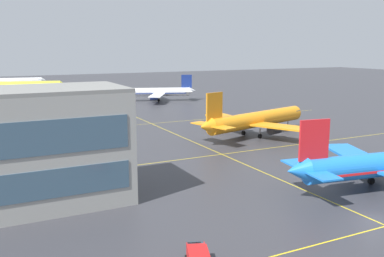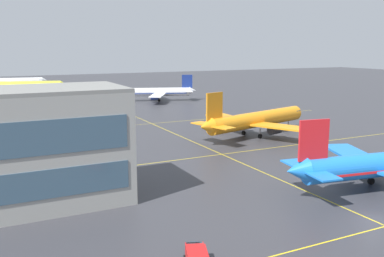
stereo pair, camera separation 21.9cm
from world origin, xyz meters
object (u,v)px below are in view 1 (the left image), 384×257
(airliner_far_left_stand, at_px, (155,92))
(airliner_distant_taxiway, at_px, (12,81))
(airliner_far_right_stand, at_px, (20,86))
(airliner_second_row, at_px, (256,120))
(airliner_third_row, at_px, (47,112))

(airliner_far_left_stand, distance_m, airliner_distant_taxiway, 93.39)
(airliner_far_left_stand, bearing_deg, airliner_distant_taxiway, 119.37)
(airliner_far_left_stand, height_order, airliner_far_right_stand, airliner_far_right_stand)
(airliner_second_row, bearing_deg, airliner_far_right_stand, 109.49)
(airliner_far_right_stand, height_order, airliner_distant_taxiway, airliner_far_right_stand)
(airliner_second_row, xyz_separation_m, airliner_far_right_stand, (-41.48, 117.18, 0.26))
(airliner_far_right_stand, xyz_separation_m, airliner_distant_taxiway, (-0.74, 36.84, -0.59))
(airliner_second_row, distance_m, airliner_far_right_stand, 124.30)
(airliner_third_row, relative_size, airliner_far_left_stand, 1.11)
(airliner_far_left_stand, relative_size, airliner_distant_taxiway, 0.95)
(airliner_third_row, bearing_deg, airliner_distant_taxiway, 90.09)
(airliner_second_row, height_order, airliner_far_right_stand, airliner_far_right_stand)
(airliner_second_row, bearing_deg, airliner_distant_taxiway, 105.33)
(airliner_far_left_stand, height_order, airliner_distant_taxiway, airliner_distant_taxiway)
(airliner_second_row, xyz_separation_m, airliner_third_row, (-42.03, 35.03, -0.11))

